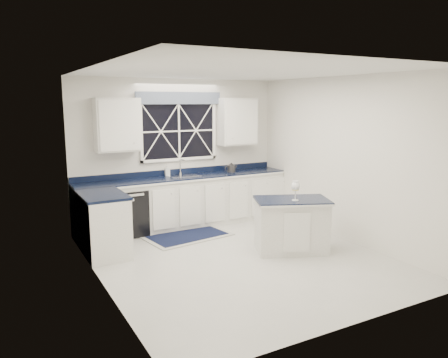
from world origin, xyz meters
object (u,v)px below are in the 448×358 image
dishwasher (127,212)px  island (291,225)px  kettle (231,168)px  faucet (181,166)px  wine_glass (296,187)px  soap_bottle (167,171)px

dishwasher → island: island is taller
dishwasher → island: size_ratio=0.64×
dishwasher → kettle: bearing=0.1°
faucet → kettle: bearing=-11.0°
kettle → wine_glass: (-0.13, -2.16, 0.01)m
island → wine_glass: bearing=-80.4°
wine_glass → soap_bottle: 2.62m
faucet → kettle: (0.97, -0.19, -0.07)m
kettle → wine_glass: same height
wine_glass → soap_bottle: (-1.11, 2.38, 0.00)m
dishwasher → island: 2.84m
island → wine_glass: wine_glass is taller
kettle → soap_bottle: 1.26m
dishwasher → faucet: 1.31m
faucet → soap_bottle: bearing=174.4°
kettle → wine_glass: bearing=-88.2°
faucet → kettle: faucet is taller
kettle → soap_bottle: soap_bottle is taller
dishwasher → wine_glass: size_ratio=2.73×
soap_bottle → kettle: bearing=-9.8°
kettle → dishwasher: bearing=-174.7°
dishwasher → island: (1.97, -2.05, 0.00)m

